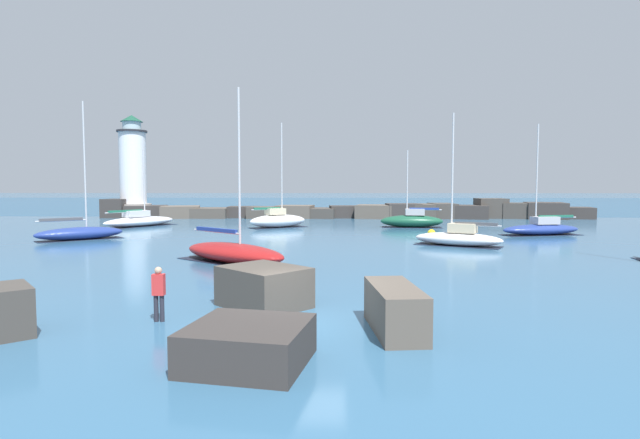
# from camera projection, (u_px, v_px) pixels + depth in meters

# --- Properties ---
(ground_plane) EXTENTS (600.00, 600.00, 0.00)m
(ground_plane) POSITION_uv_depth(u_px,v_px,m) (304.00, 324.00, 14.86)
(ground_plane) COLOR #336084
(open_sea_beyond) EXTENTS (400.00, 116.00, 0.01)m
(open_sea_beyond) POSITION_uv_depth(u_px,v_px,m) (334.00, 203.00, 125.24)
(open_sea_beyond) COLOR #235175
(open_sea_beyond) RESTS_ON ground
(breakwater_jetty) EXTENTS (63.96, 6.84, 2.56)m
(breakwater_jetty) POSITION_uv_depth(u_px,v_px,m) (361.00, 211.00, 65.21)
(breakwater_jetty) COLOR #383330
(breakwater_jetty) RESTS_ON ground
(lighthouse) EXTENTS (4.64, 4.64, 13.67)m
(lighthouse) POSITION_uv_depth(u_px,v_px,m) (133.00, 173.00, 67.22)
(lighthouse) COLOR gray
(lighthouse) RESTS_ON ground
(foreground_rocks) EXTENTS (13.97, 8.81, 1.37)m
(foreground_rocks) POSITION_uv_depth(u_px,v_px,m) (210.00, 309.00, 14.14)
(foreground_rocks) COLOR #423D38
(foreground_rocks) RESTS_ON ground
(sailboat_moored_0) EXTENTS (6.38, 2.64, 7.74)m
(sailboat_moored_0) POSITION_uv_depth(u_px,v_px,m) (412.00, 220.00, 50.17)
(sailboat_moored_0) COLOR #195138
(sailboat_moored_0) RESTS_ON ground
(sailboat_moored_1) EXTENTS (6.29, 5.30, 10.47)m
(sailboat_moored_1) POSITION_uv_depth(u_px,v_px,m) (278.00, 220.00, 50.04)
(sailboat_moored_1) COLOR white
(sailboat_moored_1) RESTS_ON ground
(sailboat_moored_2) EXTENTS (6.30, 4.63, 9.17)m
(sailboat_moored_2) POSITION_uv_depth(u_px,v_px,m) (458.00, 237.00, 34.58)
(sailboat_moored_2) COLOR silver
(sailboat_moored_2) RESTS_ON ground
(sailboat_moored_3) EXTENTS (7.34, 6.60, 9.31)m
(sailboat_moored_3) POSITION_uv_depth(u_px,v_px,m) (233.00, 252.00, 27.08)
(sailboat_moored_3) COLOR maroon
(sailboat_moored_3) RESTS_ON ground
(sailboat_moored_4) EXTENTS (6.00, 5.52, 10.64)m
(sailboat_moored_4) POSITION_uv_depth(u_px,v_px,m) (80.00, 233.00, 38.49)
(sailboat_moored_4) COLOR navy
(sailboat_moored_4) RESTS_ON ground
(sailboat_moored_5) EXTENTS (7.40, 3.85, 9.34)m
(sailboat_moored_5) POSITION_uv_depth(u_px,v_px,m) (541.00, 228.00, 42.30)
(sailboat_moored_5) COLOR navy
(sailboat_moored_5) RESTS_ON ground
(sailboat_moored_6) EXTENTS (6.29, 8.39, 7.95)m
(sailboat_moored_6) POSITION_uv_depth(u_px,v_px,m) (139.00, 221.00, 51.47)
(sailboat_moored_6) COLOR white
(sailboat_moored_6) RESTS_ON ground
(mooring_buoy_orange_near) EXTENTS (0.65, 0.65, 0.85)m
(mooring_buoy_orange_near) POSITION_uv_depth(u_px,v_px,m) (431.00, 233.00, 40.41)
(mooring_buoy_orange_near) COLOR yellow
(mooring_buoy_orange_near) RESTS_ON ground
(person_on_rocks) EXTENTS (0.36, 0.22, 1.68)m
(person_on_rocks) POSITION_uv_depth(u_px,v_px,m) (159.00, 291.00, 15.12)
(person_on_rocks) COLOR #282833
(person_on_rocks) RESTS_ON ground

